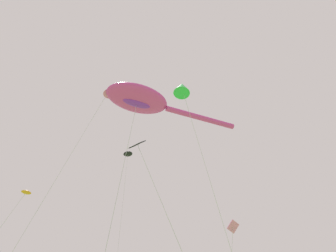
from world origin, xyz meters
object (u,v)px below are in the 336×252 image
(big_show_kite, at_px, (142,100))
(small_kite_bird_shape, at_px, (233,233))
(small_kite_delta_white, at_px, (109,91))
(small_kite_tiny_distant, at_px, (141,152))
(small_kite_streamer_purple, at_px, (182,89))
(small_kite_box_yellow, at_px, (24,196))
(small_kite_stunt_black, at_px, (128,155))

(big_show_kite, xyz_separation_m, small_kite_bird_shape, (5.06, -4.03, -12.27))
(big_show_kite, bearing_deg, small_kite_delta_white, -10.60)
(small_kite_tiny_distant, distance_m, small_kite_delta_white, 13.17)
(small_kite_streamer_purple, bearing_deg, small_kite_box_yellow, -107.63)
(small_kite_streamer_purple, bearing_deg, small_kite_stunt_black, -149.65)
(small_kite_box_yellow, distance_m, small_kite_delta_white, 11.27)
(small_kite_bird_shape, bearing_deg, small_kite_box_yellow, 33.05)
(small_kite_box_yellow, relative_size, small_kite_bird_shape, 1.29)
(big_show_kite, bearing_deg, small_kite_tiny_distant, 80.61)
(small_kite_tiny_distant, relative_size, small_kite_streamer_purple, 0.64)
(small_kite_streamer_purple, distance_m, small_kite_delta_white, 9.68)
(small_kite_box_yellow, distance_m, small_kite_bird_shape, 14.19)
(big_show_kite, distance_m, small_kite_stunt_black, 10.57)
(small_kite_tiny_distant, distance_m, small_kite_streamer_purple, 6.28)
(small_kite_box_yellow, height_order, small_kite_bird_shape, small_kite_box_yellow)
(small_kite_tiny_distant, xyz_separation_m, small_kite_stunt_black, (7.17, 14.88, 11.64))
(small_kite_tiny_distant, xyz_separation_m, small_kite_bird_shape, (7.86, 1.28, -1.72))
(small_kite_stunt_black, distance_m, small_kite_delta_white, 10.75)
(small_kite_streamer_purple, bearing_deg, small_kite_bird_shape, 158.53)
(small_kite_box_yellow, relative_size, small_kite_delta_white, 0.49)
(small_kite_streamer_purple, xyz_separation_m, small_kite_stunt_black, (4.95, 15.74, 5.82))
(small_kite_stunt_black, bearing_deg, small_kite_streamer_purple, -53.83)
(big_show_kite, bearing_deg, small_kite_box_yellow, -22.51)
(small_kite_stunt_black, bearing_deg, big_show_kite, -60.85)
(big_show_kite, height_order, small_kite_stunt_black, small_kite_stunt_black)
(small_kite_streamer_purple, bearing_deg, small_kite_delta_white, -116.32)
(big_show_kite, distance_m, small_kite_delta_white, 3.26)
(small_kite_streamer_purple, height_order, small_kite_delta_white, small_kite_delta_white)
(small_kite_box_yellow, height_order, small_kite_tiny_distant, small_kite_box_yellow)
(small_kite_box_yellow, height_order, small_kite_stunt_black, small_kite_stunt_black)
(small_kite_box_yellow, distance_m, small_kite_stunt_black, 15.42)
(big_show_kite, xyz_separation_m, small_kite_box_yellow, (-5.65, 4.91, -9.68))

